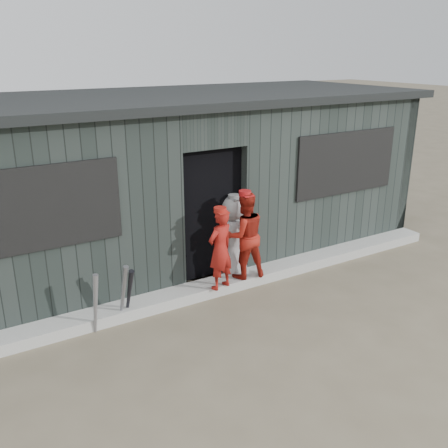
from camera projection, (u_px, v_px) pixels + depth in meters
ground at (305, 351)px, 5.72m from camera, size 80.00×80.00×0.00m
curb at (223, 284)px, 7.16m from camera, size 8.00×0.36×0.15m
bat_left at (95, 304)px, 5.93m from camera, size 0.12×0.19×0.80m
bat_mid at (123, 294)px, 6.16m from camera, size 0.12×0.30×0.82m
bat_right at (129, 294)px, 6.23m from camera, size 0.08×0.35×0.76m
player_red_left at (220, 249)px, 6.72m from camera, size 0.47×0.38×1.14m
player_red_right at (244, 235)px, 7.05m from camera, size 0.69×0.58×1.26m
player_grey_back at (234, 238)px, 7.34m from camera, size 0.73×0.60×1.28m
dugout at (170, 178)px, 8.13m from camera, size 8.30×3.30×2.62m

